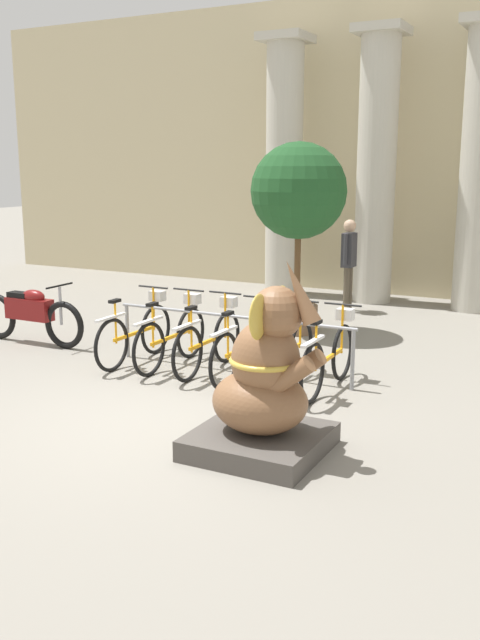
# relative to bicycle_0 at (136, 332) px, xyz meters

# --- Properties ---
(ground_plane) EXTENTS (60.00, 60.00, 0.00)m
(ground_plane) POSITION_rel_bicycle_0_xyz_m (1.54, -1.81, -0.41)
(ground_plane) COLOR gray
(building_facade) EXTENTS (20.00, 0.20, 6.00)m
(building_facade) POSITION_rel_bicycle_0_xyz_m (1.54, 6.79, 2.59)
(building_facade) COLOR #C6B78E
(building_facade) RESTS_ON ground_plane
(column_left) EXTENTS (0.93, 0.93, 5.16)m
(column_left) POSITION_rel_bicycle_0_xyz_m (-0.39, 5.79, 2.21)
(column_left) COLOR #BCB7A8
(column_left) RESTS_ON ground_plane
(column_middle) EXTENTS (0.93, 0.93, 5.16)m
(column_middle) POSITION_rel_bicycle_0_xyz_m (1.54, 5.79, 2.21)
(column_middle) COLOR #BCB7A8
(column_middle) RESTS_ON ground_plane
(bike_rack) EXTENTS (3.39, 0.05, 0.77)m
(bike_rack) POSITION_rel_bicycle_0_xyz_m (1.40, 0.14, 0.18)
(bike_rack) COLOR gray
(bike_rack) RESTS_ON ground_plane
(bicycle_0) EXTENTS (0.48, 1.73, 0.99)m
(bicycle_0) POSITION_rel_bicycle_0_xyz_m (0.00, 0.00, 0.00)
(bicycle_0) COLOR black
(bicycle_0) RESTS_ON ground_plane
(bicycle_1) EXTENTS (0.48, 1.73, 0.99)m
(bicycle_1) POSITION_rel_bicycle_0_xyz_m (0.56, 0.04, 0.00)
(bicycle_1) COLOR black
(bicycle_1) RESTS_ON ground_plane
(bicycle_2) EXTENTS (0.48, 1.73, 0.99)m
(bicycle_2) POSITION_rel_bicycle_0_xyz_m (1.12, 0.06, 0.00)
(bicycle_2) COLOR black
(bicycle_2) RESTS_ON ground_plane
(bicycle_3) EXTENTS (0.48, 1.73, 0.99)m
(bicycle_3) POSITION_rel_bicycle_0_xyz_m (1.68, -0.01, 0.00)
(bicycle_3) COLOR black
(bicycle_3) RESTS_ON ground_plane
(bicycle_4) EXTENTS (0.48, 1.73, 0.99)m
(bicycle_4) POSITION_rel_bicycle_0_xyz_m (2.24, 0.01, 0.00)
(bicycle_4) COLOR black
(bicycle_4) RESTS_ON ground_plane
(bicycle_5) EXTENTS (0.48, 1.73, 0.99)m
(bicycle_5) POSITION_rel_bicycle_0_xyz_m (2.79, 0.01, 0.00)
(bicycle_5) COLOR black
(bicycle_5) RESTS_ON ground_plane
(elephant_statue) EXTENTS (1.19, 1.19, 1.87)m
(elephant_statue) POSITION_rel_bicycle_0_xyz_m (2.92, -2.06, 0.21)
(elephant_statue) COLOR #4C4742
(elephant_statue) RESTS_ON ground_plane
(motorcycle) EXTENTS (2.03, 0.55, 0.95)m
(motorcycle) POSITION_rel_bicycle_0_xyz_m (-2.01, 0.09, 0.05)
(motorcycle) COLOR black
(motorcycle) RESTS_ON ground_plane
(person_pedestrian) EXTENTS (0.22, 0.47, 1.69)m
(person_pedestrian) POSITION_rel_bicycle_0_xyz_m (1.44, 4.63, 0.60)
(person_pedestrian) COLOR brown
(person_pedestrian) RESTS_ON ground_plane
(potted_tree) EXTENTS (1.51, 1.51, 3.01)m
(potted_tree) POSITION_rel_bicycle_0_xyz_m (1.25, 2.66, 1.72)
(potted_tree) COLOR brown
(potted_tree) RESTS_ON ground_plane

